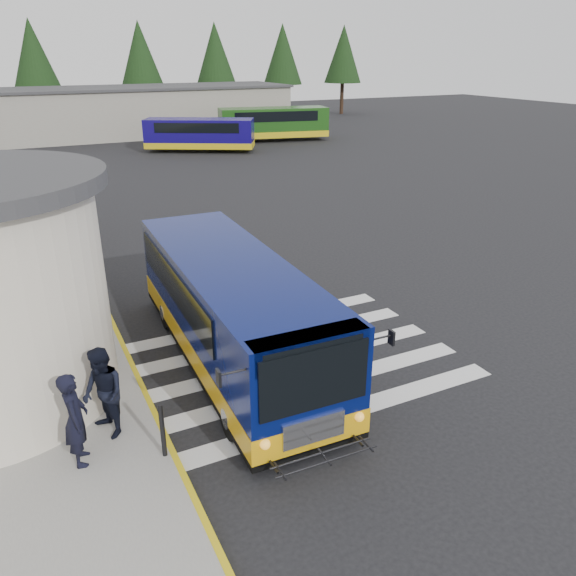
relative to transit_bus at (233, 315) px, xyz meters
name	(u,v)px	position (x,y,z in m)	size (l,w,h in m)	color
ground	(293,343)	(1.68, 0.13, -1.24)	(140.00, 140.00, 0.00)	black
curb_strip	(107,311)	(-2.37, 4.13, -1.16)	(0.12, 34.00, 0.16)	gold
crosswalk	(289,361)	(1.18, -0.67, -1.24)	(8.00, 5.35, 0.01)	silver
depot_building	(143,111)	(7.68, 42.13, 0.86)	(26.40, 8.40, 4.20)	gray
tree_line	(123,55)	(7.97, 50.13, 5.53)	(58.40, 4.40, 10.00)	black
transit_bus	(233,315)	(0.00, 0.00, 0.00)	(3.36, 9.29, 2.60)	#06104F
pedestrian_a	(75,419)	(-3.91, -2.39, -0.18)	(0.67, 0.44, 1.83)	black
pedestrian_b	(103,393)	(-3.33, -1.80, -0.17)	(0.90, 0.70, 1.84)	black
bollard	(163,430)	(-2.52, -2.92, -0.54)	(0.09, 0.09, 1.11)	black
far_bus_a	(200,133)	(9.18, 30.55, 0.11)	(8.18, 5.87, 2.09)	#11075B
far_bus_b	(274,122)	(16.57, 33.19, 0.28)	(9.41, 4.31, 2.34)	#1A4712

